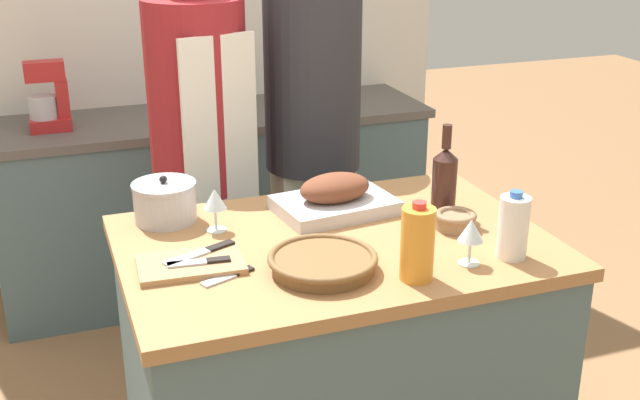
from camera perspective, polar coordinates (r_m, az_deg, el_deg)
kitchen_island at (r=2.58m, az=0.99°, el=-12.36°), size 1.25×0.85×0.94m
back_counter at (r=4.03m, az=-7.52°, el=-0.03°), size 2.11×0.60×0.89m
back_wall at (r=4.15m, az=-9.17°, el=12.34°), size 2.61×0.10×2.55m
roasting_pan at (r=2.54m, az=1.06°, el=0.17°), size 0.39×0.29×0.13m
wicker_basket at (r=2.16m, az=0.20°, el=-4.43°), size 0.30×0.30×0.05m
cutting_board at (r=2.22m, az=-9.19°, el=-4.53°), size 0.30×0.20×0.02m
stock_pot at (r=2.52m, az=-10.98°, el=-0.12°), size 0.20×0.20×0.15m
mixing_bowl at (r=2.46m, az=9.61°, el=-1.40°), size 0.13×0.13×0.05m
juice_jug at (r=2.10m, az=6.95°, el=-3.08°), size 0.09×0.09×0.22m
milk_jug at (r=2.28m, az=13.58°, el=-1.87°), size 0.08×0.08×0.20m
wine_bottle_green at (r=2.54m, az=8.84°, el=1.49°), size 0.08×0.08×0.29m
wine_glass_left at (r=2.41m, az=-7.49°, el=-0.04°), size 0.07×0.07×0.13m
wine_glass_right at (r=2.21m, az=10.69°, el=-2.24°), size 0.07×0.07×0.13m
knife_chef at (r=2.26m, az=-8.38°, el=-3.69°), size 0.22×0.11×0.01m
knife_paring at (r=2.15m, az=-6.44°, el=-5.39°), size 0.16×0.09×0.01m
knife_bread at (r=2.20m, az=-8.44°, el=-4.37°), size 0.17×0.05×0.01m
stand_mixer at (r=3.77m, az=-18.76°, el=6.65°), size 0.18×0.14×0.31m
condiment_bottle_tall at (r=3.89m, az=-6.48°, el=7.41°), size 0.06×0.06×0.18m
condiment_bottle_short at (r=3.84m, az=-5.56°, el=7.18°), size 0.06×0.06×0.17m
person_cook_aproned at (r=3.06m, az=-8.44°, el=3.22°), size 0.37×0.40×1.75m
person_cook_guest at (r=3.17m, az=-0.53°, el=4.67°), size 0.37×0.37×1.80m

